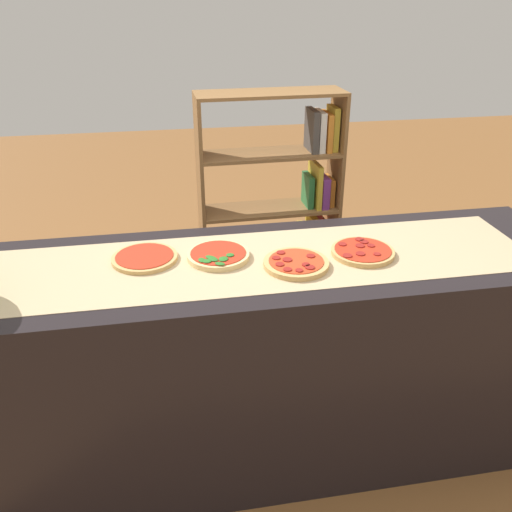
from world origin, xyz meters
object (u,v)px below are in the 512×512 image
at_px(pizza_plain_0, 145,258).
at_px(pizza_pepperoni_2, 296,263).
at_px(pizza_pepperoni_3, 363,252).
at_px(pizza_spinach_1, 218,255).
at_px(bookshelf, 288,215).

height_order(pizza_plain_0, pizza_pepperoni_2, pizza_pepperoni_2).
height_order(pizza_pepperoni_2, pizza_pepperoni_3, same).
bearing_deg(pizza_spinach_1, pizza_pepperoni_2, -22.32).
distance_m(pizza_plain_0, pizza_pepperoni_2, 0.57).
distance_m(pizza_pepperoni_3, bookshelf, 1.19).
xyz_separation_m(pizza_plain_0, bookshelf, (0.81, 1.05, -0.32)).
relative_size(pizza_plain_0, bookshelf, 0.18).
xyz_separation_m(pizza_spinach_1, pizza_pepperoni_3, (0.55, -0.06, -0.00)).
bearing_deg(pizza_pepperoni_3, pizza_plain_0, 173.32).
relative_size(pizza_spinach_1, pizza_pepperoni_3, 0.98).
relative_size(pizza_spinach_1, pizza_pepperoni_2, 0.98).
distance_m(pizza_pepperoni_2, bookshelf, 1.27).
distance_m(pizza_pepperoni_2, pizza_pepperoni_3, 0.28).
distance_m(pizza_spinach_1, pizza_pepperoni_3, 0.55).
distance_m(pizza_spinach_1, pizza_pepperoni_2, 0.30).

